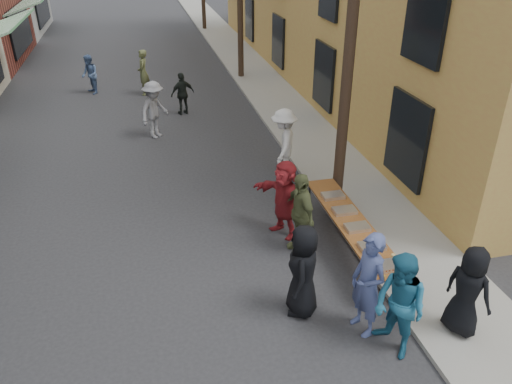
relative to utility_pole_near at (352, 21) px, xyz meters
name	(u,v)px	position (x,y,z in m)	size (l,w,h in m)	color
ground	(179,306)	(-4.30, -3.00, -4.50)	(120.00, 120.00, 0.00)	#28282B
sidewalk	(256,76)	(0.70, 12.00, -4.45)	(2.20, 60.00, 0.10)	gray
utility_pole_near	(352,21)	(0.00, 0.00, 0.00)	(0.26, 0.26, 9.00)	#2D2116
serving_table	(351,223)	(-0.50, -2.03, -3.79)	(0.70, 4.00, 0.75)	brown
catering_tray_sausage	(387,266)	(-0.50, -3.68, -3.71)	(0.50, 0.33, 0.08)	maroon
catering_tray_foil_b	(372,246)	(-0.50, -3.03, -3.71)	(0.50, 0.33, 0.08)	#B2B2B7
catering_tray_buns	(357,227)	(-0.50, -2.33, -3.71)	(0.50, 0.33, 0.08)	tan
catering_tray_foil_d	(345,211)	(-0.50, -1.63, -3.71)	(0.50, 0.33, 0.08)	#B2B2B7
catering_tray_buns_end	(333,196)	(-0.50, -0.93, -3.71)	(0.50, 0.33, 0.08)	tan
condiment_jar_a	(383,277)	(-0.72, -3.98, -3.71)	(0.07, 0.07, 0.08)	#A57F26
condiment_jar_b	(381,274)	(-0.72, -3.88, -3.71)	(0.07, 0.07, 0.08)	#A57F26
condiment_jar_c	(378,271)	(-0.72, -3.78, -3.71)	(0.07, 0.07, 0.08)	#A57F26
cup_stack	(404,271)	(-0.30, -3.93, -3.69)	(0.08, 0.08, 0.12)	tan
guest_front_a	(303,271)	(-2.10, -3.62, -3.60)	(0.88, 0.58, 1.81)	black
guest_front_b	(368,285)	(-1.19, -4.33, -3.51)	(0.72, 0.47, 1.97)	#445083
guest_front_c	(400,306)	(-0.90, -4.90, -3.55)	(0.92, 0.72, 1.90)	#206687
guest_front_d	(284,144)	(-0.90, 1.82, -3.51)	(1.27, 0.73, 1.97)	silver
guest_front_e	(300,213)	(-1.56, -1.74, -3.57)	(1.09, 0.45, 1.86)	#5C643A
guest_queue_back	(284,199)	(-1.70, -1.03, -3.59)	(1.69, 0.54, 1.83)	maroon
server	(468,291)	(0.39, -4.82, -3.56)	(0.82, 0.54, 1.69)	black
passerby_left	(154,110)	(-4.22, 5.62, -3.56)	(1.22, 0.70, 1.89)	gray
passerby_mid	(183,94)	(-3.09, 7.69, -3.72)	(0.91, 0.38, 1.56)	black
passerby_right	(143,72)	(-4.41, 10.51, -3.58)	(0.67, 0.44, 1.83)	#5A6138
passerby_far	(90,75)	(-6.57, 11.12, -3.70)	(0.78, 0.61, 1.60)	#506B9A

